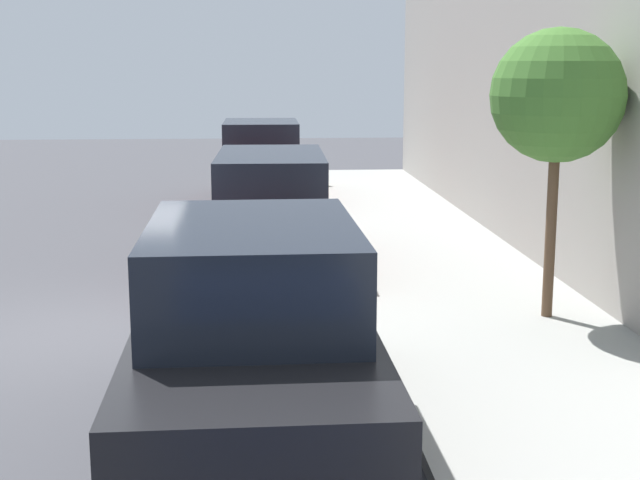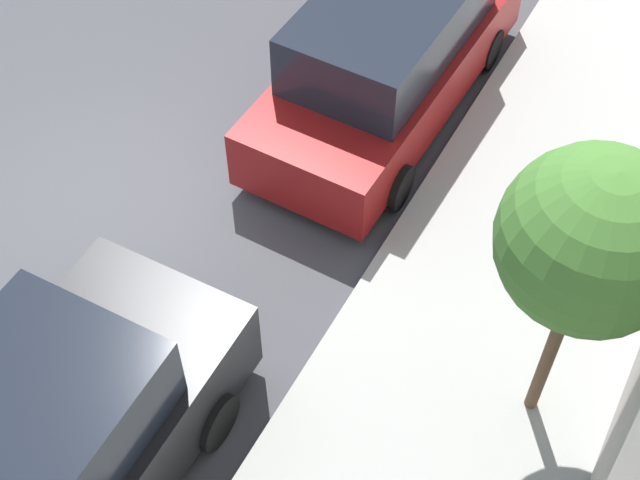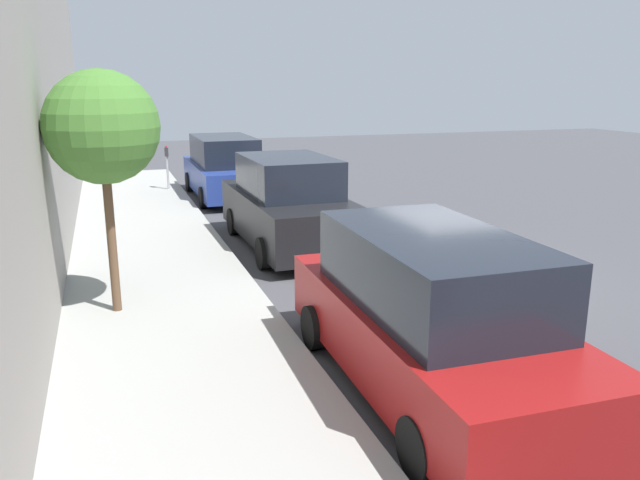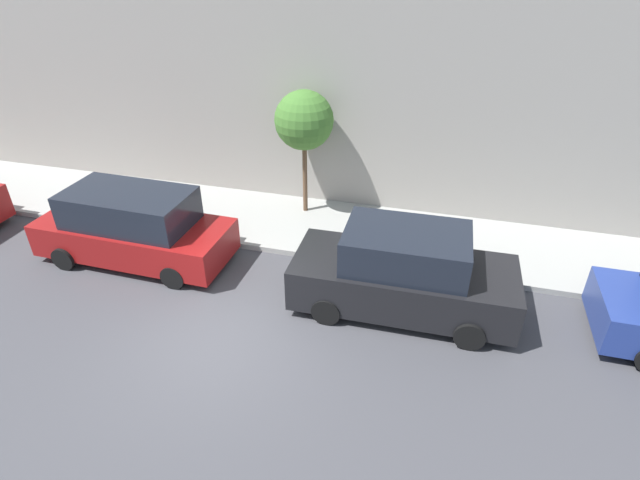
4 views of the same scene
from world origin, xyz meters
name	(u,v)px [view 1 (image 1 of 4)]	position (x,y,z in m)	size (l,w,h in m)	color
ground_plane	(84,333)	(0.00, 0.00, 0.00)	(60.00, 60.00, 0.00)	#424247
sidewalk	(485,319)	(5.06, 0.00, 0.07)	(3.13, 32.00, 0.15)	#9E9E99
parked_suv_second	(254,343)	(2.12, -3.50, 0.93)	(2.08, 4.83, 1.98)	black
parked_minivan_third	(271,214)	(2.39, 3.32, 0.92)	(2.02, 4.94, 1.90)	maroon
parked_suv_fourth	(261,165)	(2.29, 10.34, 0.93)	(2.08, 4.81, 1.98)	maroon
street_tree	(558,97)	(5.81, -0.18, 2.90)	(1.63, 1.63, 3.57)	brown
fire_hydrant	(320,172)	(3.85, 12.52, 0.49)	(0.20, 0.20, 0.69)	gold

